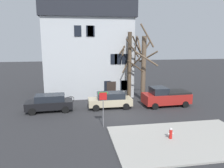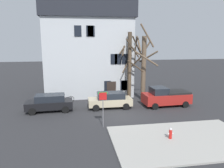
{
  "view_description": "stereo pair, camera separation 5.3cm",
  "coord_description": "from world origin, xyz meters",
  "px_view_note": "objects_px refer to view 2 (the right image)",
  "views": [
    {
      "loc": [
        -4.19,
        -18.88,
        6.83
      ],
      "look_at": [
        -0.41,
        3.23,
        2.43
      ],
      "focal_mm": 34.77,
      "sensor_mm": 36.0,
      "label": 1
    },
    {
      "loc": [
        -4.14,
        -18.89,
        6.83
      ],
      "look_at": [
        -0.41,
        3.23,
        2.43
      ],
      "focal_mm": 34.77,
      "sensor_mm": 36.0,
      "label": 2
    }
  ],
  "objects_px": {
    "tree_bare_far": "(144,65)",
    "car_black_wagon": "(50,103)",
    "tree_bare_near": "(130,74)",
    "street_sign_pole": "(103,103)",
    "building_main": "(88,48)",
    "pickup_truck_red": "(166,97)",
    "fire_hydrant": "(170,133)",
    "tree_bare_mid": "(130,64)",
    "car_beige_wagon": "(110,100)",
    "bicycle_leaning": "(66,99)"
  },
  "relations": [
    {
      "from": "pickup_truck_red",
      "to": "bicycle_leaning",
      "type": "height_order",
      "value": "pickup_truck_red"
    },
    {
      "from": "car_black_wagon",
      "to": "bicycle_leaning",
      "type": "bearing_deg",
      "value": 62.93
    },
    {
      "from": "car_beige_wagon",
      "to": "pickup_truck_red",
      "type": "bearing_deg",
      "value": -2.13
    },
    {
      "from": "car_beige_wagon",
      "to": "street_sign_pole",
      "type": "relative_size",
      "value": 1.54
    },
    {
      "from": "car_beige_wagon",
      "to": "street_sign_pole",
      "type": "distance_m",
      "value": 5.33
    },
    {
      "from": "tree_bare_mid",
      "to": "bicycle_leaning",
      "type": "height_order",
      "value": "tree_bare_mid"
    },
    {
      "from": "tree_bare_near",
      "to": "car_beige_wagon",
      "type": "distance_m",
      "value": 4.33
    },
    {
      "from": "tree_bare_far",
      "to": "car_beige_wagon",
      "type": "height_order",
      "value": "tree_bare_far"
    },
    {
      "from": "building_main",
      "to": "fire_hydrant",
      "type": "distance_m",
      "value": 17.19
    },
    {
      "from": "building_main",
      "to": "car_beige_wagon",
      "type": "height_order",
      "value": "building_main"
    },
    {
      "from": "building_main",
      "to": "pickup_truck_red",
      "type": "bearing_deg",
      "value": -44.42
    },
    {
      "from": "pickup_truck_red",
      "to": "fire_hydrant",
      "type": "xyz_separation_m",
      "value": [
        -3.07,
        -7.96,
        -0.47
      ]
    },
    {
      "from": "car_beige_wagon",
      "to": "tree_bare_mid",
      "type": "bearing_deg",
      "value": 47.58
    },
    {
      "from": "car_black_wagon",
      "to": "pickup_truck_red",
      "type": "bearing_deg",
      "value": -0.89
    },
    {
      "from": "tree_bare_mid",
      "to": "fire_hydrant",
      "type": "height_order",
      "value": "tree_bare_mid"
    },
    {
      "from": "building_main",
      "to": "tree_bare_near",
      "type": "bearing_deg",
      "value": -48.03
    },
    {
      "from": "tree_bare_near",
      "to": "car_black_wagon",
      "type": "relative_size",
      "value": 1.39
    },
    {
      "from": "street_sign_pole",
      "to": "building_main",
      "type": "bearing_deg",
      "value": 91.72
    },
    {
      "from": "fire_hydrant",
      "to": "tree_bare_near",
      "type": "bearing_deg",
      "value": 91.35
    },
    {
      "from": "tree_bare_far",
      "to": "car_black_wagon",
      "type": "bearing_deg",
      "value": -165.71
    },
    {
      "from": "building_main",
      "to": "tree_bare_mid",
      "type": "bearing_deg",
      "value": -43.58
    },
    {
      "from": "tree_bare_near",
      "to": "pickup_truck_red",
      "type": "distance_m",
      "value": 4.79
    },
    {
      "from": "tree_bare_far",
      "to": "street_sign_pole",
      "type": "bearing_deg",
      "value": -127.09
    },
    {
      "from": "building_main",
      "to": "tree_bare_far",
      "type": "distance_m",
      "value": 8.02
    },
    {
      "from": "building_main",
      "to": "pickup_truck_red",
      "type": "xyz_separation_m",
      "value": [
        7.8,
        -7.64,
        -5.0
      ]
    },
    {
      "from": "car_black_wagon",
      "to": "fire_hydrant",
      "type": "bearing_deg",
      "value": -41.91
    },
    {
      "from": "tree_bare_mid",
      "to": "car_beige_wagon",
      "type": "relative_size",
      "value": 1.75
    },
    {
      "from": "pickup_truck_red",
      "to": "street_sign_pole",
      "type": "height_order",
      "value": "street_sign_pole"
    },
    {
      "from": "car_beige_wagon",
      "to": "pickup_truck_red",
      "type": "height_order",
      "value": "pickup_truck_red"
    },
    {
      "from": "tree_bare_mid",
      "to": "car_black_wagon",
      "type": "bearing_deg",
      "value": -160.79
    },
    {
      "from": "tree_bare_near",
      "to": "pickup_truck_red",
      "type": "xyz_separation_m",
      "value": [
        3.32,
        -2.66,
        -2.21
      ]
    },
    {
      "from": "car_beige_wagon",
      "to": "bicycle_leaning",
      "type": "height_order",
      "value": "car_beige_wagon"
    },
    {
      "from": "car_beige_wagon",
      "to": "fire_hydrant",
      "type": "height_order",
      "value": "car_beige_wagon"
    },
    {
      "from": "car_beige_wagon",
      "to": "tree_bare_near",
      "type": "bearing_deg",
      "value": 41.85
    },
    {
      "from": "building_main",
      "to": "pickup_truck_red",
      "type": "relative_size",
      "value": 2.32
    },
    {
      "from": "tree_bare_mid",
      "to": "car_black_wagon",
      "type": "relative_size",
      "value": 1.72
    },
    {
      "from": "tree_bare_mid",
      "to": "car_beige_wagon",
      "type": "distance_m",
      "value": 5.39
    },
    {
      "from": "building_main",
      "to": "car_beige_wagon",
      "type": "distance_m",
      "value": 9.19
    },
    {
      "from": "tree_bare_mid",
      "to": "bicycle_leaning",
      "type": "bearing_deg",
      "value": -178.81
    },
    {
      "from": "building_main",
      "to": "car_beige_wagon",
      "type": "xyz_separation_m",
      "value": [
        1.76,
        -7.41,
        -5.13
      ]
    },
    {
      "from": "pickup_truck_red",
      "to": "tree_bare_far",
      "type": "bearing_deg",
      "value": 119.73
    },
    {
      "from": "street_sign_pole",
      "to": "bicycle_leaning",
      "type": "xyz_separation_m",
      "value": [
        -3.21,
        7.93,
        -1.67
      ]
    },
    {
      "from": "tree_bare_near",
      "to": "tree_bare_far",
      "type": "bearing_deg",
      "value": 6.98
    },
    {
      "from": "building_main",
      "to": "tree_bare_mid",
      "type": "xyz_separation_m",
      "value": [
        4.57,
        -4.35,
        -1.7
      ]
    },
    {
      "from": "fire_hydrant",
      "to": "building_main",
      "type": "bearing_deg",
      "value": 106.87
    },
    {
      "from": "tree_bare_near",
      "to": "car_black_wagon",
      "type": "height_order",
      "value": "tree_bare_near"
    },
    {
      "from": "building_main",
      "to": "tree_bare_far",
      "type": "bearing_deg",
      "value": -37.78
    },
    {
      "from": "pickup_truck_red",
      "to": "bicycle_leaning",
      "type": "bearing_deg",
      "value": 163.55
    },
    {
      "from": "car_black_wagon",
      "to": "car_beige_wagon",
      "type": "distance_m",
      "value": 6.11
    },
    {
      "from": "tree_bare_far",
      "to": "street_sign_pole",
      "type": "distance_m",
      "value": 9.82
    }
  ]
}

